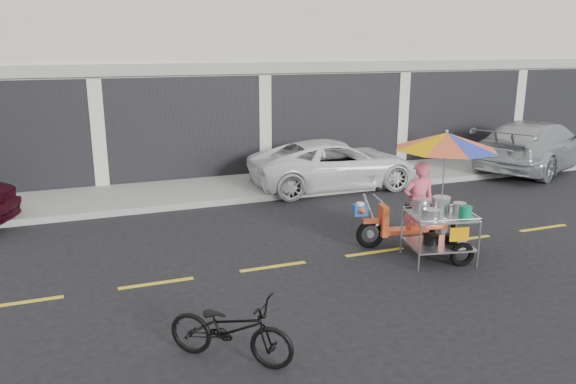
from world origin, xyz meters
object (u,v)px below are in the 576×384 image
object	(u,v)px
near_bicycle	(231,329)
food_vendor_rig	(434,176)
silver_pickup	(536,145)
white_pickup	(335,164)

from	to	relation	value
near_bicycle	food_vendor_rig	xyz separation A→B (m)	(4.36, 2.23, 1.04)
silver_pickup	food_vendor_rig	size ratio (longest dim) A/B	2.23
near_bicycle	white_pickup	bearing A→B (deg)	5.92
white_pickup	silver_pickup	bearing A→B (deg)	-90.10
near_bicycle	food_vendor_rig	distance (m)	5.00
white_pickup	silver_pickup	distance (m)	6.66
white_pickup	near_bicycle	size ratio (longest dim) A/B	2.82
white_pickup	silver_pickup	world-z (taller)	silver_pickup
silver_pickup	near_bicycle	bearing A→B (deg)	97.13
silver_pickup	food_vendor_rig	distance (m)	8.69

